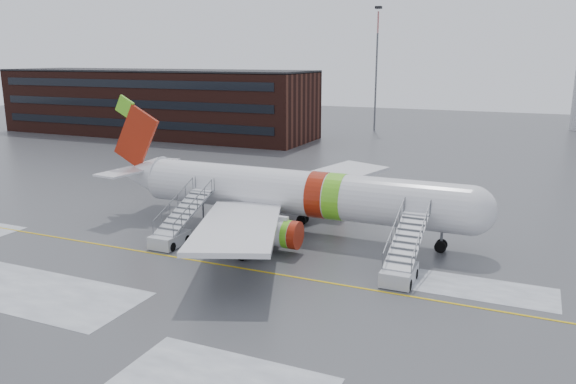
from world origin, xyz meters
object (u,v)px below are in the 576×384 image
at_px(pushback_tug, 238,245).
at_px(airstair_fwd, 402,263).
at_px(airstair_aft, 175,230).
at_px(airliner, 287,193).

bearing_deg(pushback_tug, airstair_fwd, 1.50).
bearing_deg(airstair_aft, pushback_tug, -3.16).
distance_m(airliner, pushback_tug, 7.45).
relative_size(airstair_fwd, pushback_tug, 2.40).
xyz_separation_m(airliner, airstair_fwd, (11.35, -6.54, -2.35)).
distance_m(airliner, airstair_fwd, 13.31).
distance_m(airstair_fwd, pushback_tug, 12.45).
height_order(airliner, airstair_fwd, airliner).
height_order(airliner, pushback_tug, airliner).
bearing_deg(airstair_fwd, airstair_aft, 180.00).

